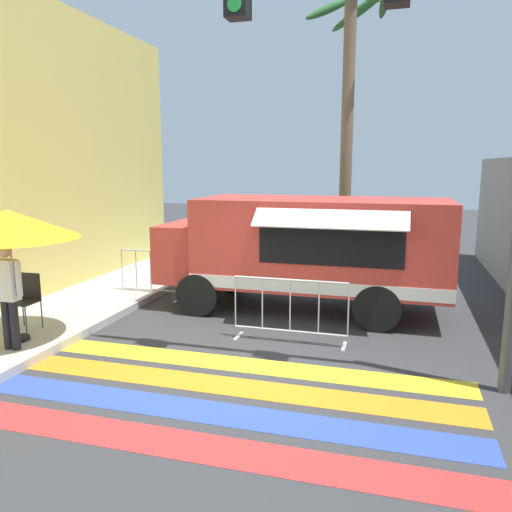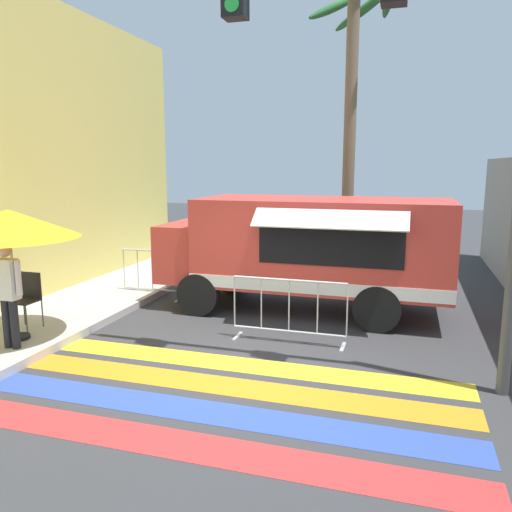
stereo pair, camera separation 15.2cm
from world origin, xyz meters
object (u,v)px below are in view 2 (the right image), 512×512
Objects in this scene: barricade_front at (289,311)px; folding_chair at (28,295)px; vendor_person at (8,289)px; patio_umbrella at (9,224)px; barricade_side at (152,275)px; food_truck at (301,245)px; palm_tree at (351,72)px; traffic_signal_pole at (399,39)px.

folding_chair is at bearing -167.72° from barricade_front.
folding_chair is at bearing 127.85° from vendor_person.
patio_umbrella is 3.85m from barricade_side.
barricade_front is at bearing -1.86° from folding_chair.
food_truck is 5.40m from palm_tree.
folding_chair is 0.13× the size of palm_tree.
patio_umbrella is at bearing -122.23° from palm_tree.
food_truck is 3.52m from barricade_side.
traffic_signal_pole is at bearing -78.61° from palm_tree.
vendor_person is at bearing -134.52° from food_truck.
folding_chair reaches higher than barricade_side.
patio_umbrella is 2.22× the size of folding_chair.
palm_tree is at bearing 82.21° from food_truck.
food_truck is 4.78m from traffic_signal_pole.
barricade_side is (-3.41, -0.04, -0.84)m from food_truck.
vendor_person is at bearing -119.86° from palm_tree.
barricade_side is (0.60, 3.48, -1.53)m from patio_umbrella.
palm_tree is at bearing 57.77° from patio_umbrella.
traffic_signal_pole is 4.26× the size of barricade_side.
traffic_signal_pole is 6.38× the size of folding_chair.
palm_tree is (-1.35, 6.69, 0.80)m from traffic_signal_pole.
folding_chair is at bearing 179.09° from traffic_signal_pole.
folding_chair is 9.34m from palm_tree.
food_truck reaches higher than barricade_front.
palm_tree reaches higher than traffic_signal_pole.
food_truck is 5.38m from patio_umbrella.
barricade_front is (4.03, 1.88, -0.55)m from vendor_person.
barricade_front is at bearing -28.24° from barricade_side.
traffic_signal_pole is 6.37m from patio_umbrella.
patio_umbrella is at bearing -79.85° from folding_chair.
patio_umbrella is 0.29× the size of palm_tree.
food_truck reaches higher than vendor_person.
barricade_front is at bearing 36.29° from vendor_person.
patio_umbrella is at bearing 131.20° from vendor_person.
barricade_front and barricade_side have the same top height.
traffic_signal_pole reaches higher than vendor_person.
folding_chair is at bearing -145.10° from food_truck.
barricade_front is (-1.62, 1.07, -3.99)m from traffic_signal_pole.
food_truck is 5.23m from folding_chair.
patio_umbrella reaches higher than barricade_front.
patio_umbrella is (-4.01, -3.52, 0.69)m from food_truck.
patio_umbrella is 1.04m from vendor_person.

